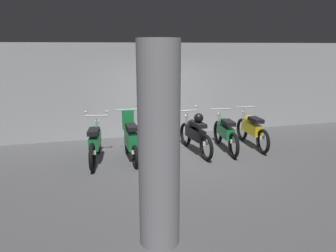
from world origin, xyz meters
The scene contains 9 objects.
ground_plane centered at (0.00, 0.00, 0.00)m, with size 80.00×80.00×0.00m, color #4C4C4F.
back_wall centered at (0.00, 2.36, 1.41)m, with size 16.00×0.30×2.82m, color #9EA0A3.
motorbike_slot_0 centered at (-2.12, 0.25, 0.49)m, with size 0.58×1.94×1.15m.
motorbike_slot_1 centered at (-1.27, 0.18, 0.52)m, with size 0.56×1.68×1.18m.
motorbike_slot_2 centered at (-0.43, 0.22, 0.57)m, with size 0.56×1.68×1.18m.
motorbike_slot_3 centered at (0.42, 0.26, 0.53)m, with size 0.59×1.95×1.15m.
motorbike_slot_4 centered at (1.28, 0.26, 0.49)m, with size 0.56×1.95×1.03m.
motorbike_slot_5 centered at (2.12, 0.37, 0.49)m, with size 0.56×1.95×1.03m.
support_pillar centered at (-1.41, -3.40, 1.41)m, with size 0.56×0.56×2.82m, color gray.
Camera 1 is at (-2.38, -7.45, 2.72)m, focal length 34.90 mm.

